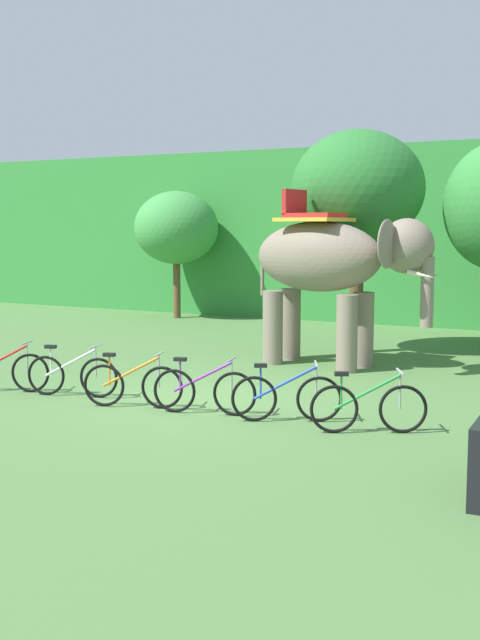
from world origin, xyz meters
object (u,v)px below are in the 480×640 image
object	(u,v)px
bike_red	(3,371)
bike_orange	(133,385)
tree_far_left	(176,228)
bike_white	(72,375)
tree_center_right	(358,190)
bike_purple	(204,390)
bike_green	(368,407)
elephant	(332,264)
bike_blue	(286,397)

from	to	relation	value
bike_red	bike_orange	xyz separation A→B (m)	(2.82, 0.04, 0.00)
tree_far_left	bike_white	xyz separation A→B (m)	(4.94, -11.30, -2.55)
tree_center_right	bike_purple	xyz separation A→B (m)	(0.01, -7.14, -3.45)
tree_center_right	bike_green	distance (m)	8.32
bike_red	bike_orange	distance (m)	2.82
tree_center_right	elephant	xyz separation A→B (m)	(0.20, -2.08, -1.64)
bike_blue	bike_green	size ratio (longest dim) A/B	1.01
elephant	bike_orange	distance (m)	5.70
bike_red	bike_blue	distance (m)	5.49
tree_far_left	bike_red	distance (m)	12.37
elephant	bike_purple	world-z (taller)	elephant
bike_purple	bike_blue	distance (m)	1.38
elephant	tree_far_left	bearing A→B (deg)	141.23
tree_center_right	bike_red	size ratio (longest dim) A/B	3.25
tree_far_left	bike_orange	distance (m)	13.42
bike_blue	tree_far_left	bearing A→B (deg)	128.89
elephant	bike_blue	size ratio (longest dim) A/B	2.71
tree_center_right	bike_red	bearing A→B (deg)	-119.28
bike_purple	bike_white	bearing A→B (deg)	178.27
bike_orange	bike_blue	bearing A→B (deg)	6.39
tree_far_left	bike_blue	size ratio (longest dim) A/B	2.65
tree_center_right	bike_white	world-z (taller)	tree_center_right
tree_center_right	bike_red	xyz separation A→B (m)	(-4.10, -7.32, -3.45)
bike_orange	bike_blue	xyz separation A→B (m)	(2.66, 0.30, 0.00)
tree_far_left	bike_purple	xyz separation A→B (m)	(7.68, -11.39, -2.55)
tree_center_right	bike_green	bearing A→B (deg)	-68.96
elephant	bike_red	xyz separation A→B (m)	(-4.30, -5.24, -1.82)
bike_orange	bike_red	bearing A→B (deg)	-179.23
tree_far_left	bike_orange	world-z (taller)	tree_far_left
bike_red	bike_blue	xyz separation A→B (m)	(5.48, 0.34, 0.00)
bike_blue	bike_green	xyz separation A→B (m)	(1.34, -0.08, 0.00)
tree_center_right	bike_white	size ratio (longest dim) A/B	3.14
tree_center_right	bike_blue	size ratio (longest dim) A/B	3.35
tree_center_right	tree_far_left	bearing A→B (deg)	151.08
elephant	bike_green	world-z (taller)	elephant
bike_white	bike_green	world-z (taller)	same
tree_far_left	bike_white	size ratio (longest dim) A/B	2.48
tree_far_left	tree_center_right	bearing A→B (deg)	-28.92
tree_far_left	bike_green	xyz separation A→B (m)	(10.39, -11.30, -2.55)
tree_center_right	bike_red	distance (m)	9.08
bike_white	bike_blue	xyz separation A→B (m)	(4.12, 0.08, 0.00)
bike_white	bike_orange	bearing A→B (deg)	-8.64
tree_center_right	bike_blue	distance (m)	7.91
tree_center_right	elephant	size ratio (longest dim) A/B	1.24
elephant	bike_red	size ratio (longest dim) A/B	2.63
elephant	bike_red	distance (m)	7.02
tree_center_right	bike_purple	bearing A→B (deg)	-89.94
bike_blue	bike_green	distance (m)	1.34
tree_far_left	bike_purple	distance (m)	13.97
bike_blue	elephant	bearing A→B (deg)	103.54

